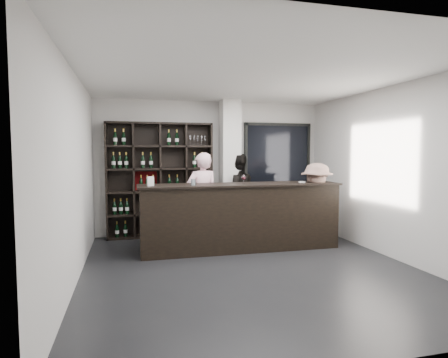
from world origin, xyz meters
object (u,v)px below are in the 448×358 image
object	(u,v)px
wine_shelf	(160,180)
customer	(316,204)
tasting_counter	(241,217)
taster_pink	(202,198)
taster_black	(237,194)

from	to	relation	value
wine_shelf	customer	xyz separation A→B (m)	(2.83, -1.52, -0.41)
tasting_counter	taster_pink	world-z (taller)	taster_pink
tasting_counter	taster_black	distance (m)	1.36
wine_shelf	taster_pink	world-z (taller)	wine_shelf
tasting_counter	taster_black	size ratio (longest dim) A/B	2.10
wine_shelf	taster_pink	size ratio (longest dim) A/B	1.35
taster_pink	customer	distance (m)	2.22
wine_shelf	taster_black	xyz separation A→B (m)	(1.64, -0.17, -0.33)
tasting_counter	taster_black	xyz separation A→B (m)	(0.31, 1.30, 0.27)
taster_black	customer	bearing A→B (deg)	126.83
wine_shelf	customer	world-z (taller)	wine_shelf
taster_pink	customer	xyz separation A→B (m)	(2.06, -0.80, -0.10)
taster_pink	taster_black	bearing A→B (deg)	-158.19
taster_black	tasting_counter	bearing A→B (deg)	72.05
taster_black	customer	xyz separation A→B (m)	(1.19, -1.35, -0.08)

